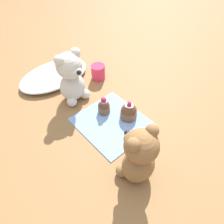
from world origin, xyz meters
name	(u,v)px	position (x,y,z in m)	size (l,w,h in m)	color
ground_plane	(112,123)	(0.00, 0.00, 0.00)	(4.00, 4.00, 0.00)	olive
knitted_placemat	(112,122)	(0.00, 0.00, 0.00)	(0.22, 0.24, 0.01)	#7A9ED1
tulle_cloth	(54,75)	(-0.02, 0.36, 0.02)	(0.31, 0.20, 0.04)	white
teddy_bear_cream	(71,77)	(-0.02, 0.20, 0.10)	(0.10, 0.11, 0.21)	beige
teddy_bear_tan	(139,156)	(-0.08, -0.20, 0.10)	(0.10, 0.11, 0.20)	olive
cupcake_near_cream_bear	(104,106)	(0.01, 0.06, 0.03)	(0.04, 0.04, 0.07)	brown
cupcake_near_tan_bear	(129,111)	(0.06, -0.02, 0.03)	(0.06, 0.06, 0.07)	brown
juice_glass	(98,72)	(0.13, 0.23, 0.03)	(0.06, 0.06, 0.06)	#DB3356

